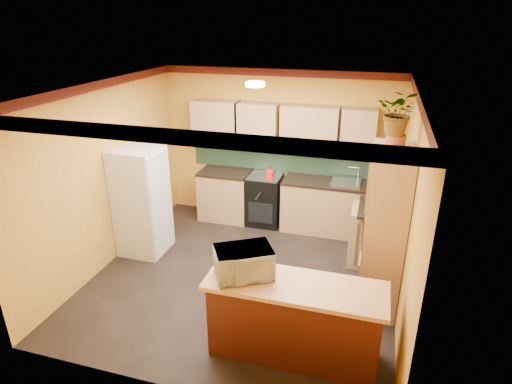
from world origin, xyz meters
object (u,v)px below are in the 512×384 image
at_px(stove, 265,199).
at_px(microwave, 243,262).
at_px(base_cabinets_back, 299,204).
at_px(fridge, 141,202).
at_px(pantry, 384,231).
at_px(breakfast_bar, 294,322).

relative_size(stove, microwave, 1.53).
distance_m(base_cabinets_back, microwave, 3.16).
bearing_deg(fridge, microwave, -36.44).
height_order(fridge, microwave, fridge).
bearing_deg(base_cabinets_back, microwave, -90.49).
bearing_deg(stove, pantry, -42.36).
bearing_deg(base_cabinets_back, pantry, -52.84).
bearing_deg(fridge, breakfast_bar, -30.37).
bearing_deg(pantry, base_cabinets_back, 127.16).
height_order(breakfast_bar, microwave, microwave).
distance_m(pantry, breakfast_bar, 1.63).
relative_size(fridge, breakfast_bar, 0.94).
height_order(pantry, breakfast_bar, pantry).
relative_size(fridge, pantry, 0.81).
xyz_separation_m(stove, breakfast_bar, (1.16, -3.09, -0.02)).
height_order(stove, fridge, fridge).
bearing_deg(base_cabinets_back, stove, -180.00).
xyz_separation_m(stove, pantry, (2.02, -1.85, 0.59)).
relative_size(base_cabinets_back, pantry, 1.74).
distance_m(stove, fridge, 2.20).
bearing_deg(microwave, breakfast_bar, -30.77).
relative_size(stove, pantry, 0.43).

